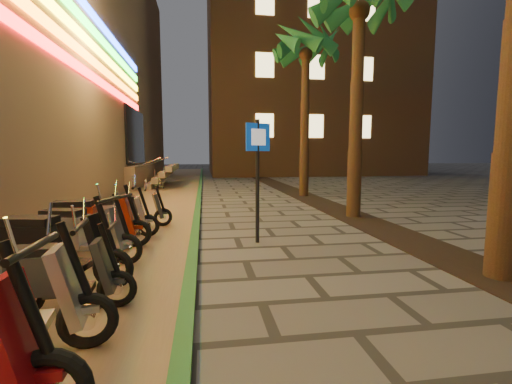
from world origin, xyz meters
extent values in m
cube|color=#8C7251|center=(-2.60, 10.00, 0.01)|extent=(3.40, 60.00, 0.01)
cube|color=#25632A|center=(-0.90, 10.00, 0.05)|extent=(0.18, 60.00, 0.10)
cube|color=black|center=(3.60, 5.00, 0.01)|extent=(1.20, 40.00, 0.02)
cube|color=black|center=(-4.45, 18.00, 2.80)|extent=(0.08, 5.00, 3.00)
cube|color=gray|center=(-6.50, 18.00, 0.60)|extent=(5.00, 6.00, 1.20)
cube|color=#FF1414|center=(-4.45, 6.00, 4.50)|extent=(0.06, 26.00, 0.28)
cube|color=orange|center=(-4.45, 6.00, 5.05)|extent=(0.06, 26.00, 0.28)
cube|color=gray|center=(-3.50, 18.00, 0.15)|extent=(0.35, 5.00, 0.30)
cube|color=gray|center=(-3.15, 18.00, 0.45)|extent=(0.35, 5.00, 0.30)
cube|color=gray|center=(-2.80, 18.00, 0.75)|extent=(0.35, 5.00, 0.30)
cube|color=gray|center=(-2.45, 18.00, 1.05)|extent=(0.35, 5.00, 0.30)
cylinder|color=silver|center=(-3.90, 16.00, 1.25)|extent=(2.09, 0.06, 0.81)
cylinder|color=silver|center=(-3.90, 20.00, 1.25)|extent=(2.09, 0.06, 0.81)
cube|color=brown|center=(9.00, 32.00, 12.50)|extent=(18.00, 16.00, 25.00)
cube|color=#ECD382|center=(4.00, 23.97, 4.00)|extent=(1.40, 0.06, 1.80)
cube|color=#ECD382|center=(8.00, 23.97, 4.00)|extent=(1.40, 0.06, 1.80)
cube|color=#ECD382|center=(12.00, 23.97, 4.00)|extent=(1.40, 0.06, 1.80)
cube|color=#ECD382|center=(4.00, 23.97, 8.50)|extent=(1.40, 0.06, 1.80)
cube|color=#ECD382|center=(8.00, 23.97, 8.50)|extent=(1.40, 0.06, 1.80)
cube|color=#ECD382|center=(12.00, 23.97, 8.50)|extent=(1.40, 0.06, 1.80)
cube|color=#ECD382|center=(4.00, 23.97, 13.00)|extent=(1.40, 0.06, 1.80)
cube|color=#ECD382|center=(8.00, 23.97, 13.00)|extent=(1.40, 0.06, 1.80)
cube|color=#ECD382|center=(12.00, 23.97, 13.00)|extent=(1.40, 0.06, 1.80)
cylinder|color=#472D19|center=(3.60, 7.00, 2.85)|extent=(0.40, 0.40, 5.70)
sphere|color=#472D19|center=(3.60, 7.00, 5.70)|extent=(0.56, 0.56, 0.56)
cone|color=#184D1F|center=(4.28, 7.57, 6.15)|extent=(1.70, 1.86, 1.52)
cone|color=#184D1F|center=(3.75, 7.87, 6.15)|extent=(2.00, 0.93, 1.52)
cone|color=#184D1F|center=(3.16, 7.77, 6.15)|extent=(1.97, 1.48, 1.52)
cylinder|color=#472D19|center=(3.60, 12.00, 2.98)|extent=(0.40, 0.40, 5.95)
sphere|color=#472D19|center=(3.60, 12.00, 5.95)|extent=(0.56, 0.56, 0.56)
cone|color=#184D1F|center=(4.49, 12.00, 6.40)|extent=(0.60, 1.93, 1.52)
cone|color=#184D1F|center=(4.28, 12.57, 6.40)|extent=(1.70, 1.86, 1.52)
cone|color=#184D1F|center=(3.75, 12.87, 6.40)|extent=(2.00, 0.93, 1.52)
cone|color=#184D1F|center=(3.16, 12.77, 6.40)|extent=(1.97, 1.48, 1.52)
cone|color=#184D1F|center=(2.77, 12.30, 6.40)|extent=(1.22, 2.02, 1.52)
cone|color=#184D1F|center=(2.77, 11.70, 6.40)|extent=(1.22, 2.02, 1.52)
cone|color=#184D1F|center=(3.16, 11.23, 6.40)|extent=(1.97, 1.48, 1.52)
cone|color=#184D1F|center=(3.75, 11.13, 6.40)|extent=(2.00, 0.93, 1.52)
cone|color=#184D1F|center=(4.28, 11.43, 6.40)|extent=(1.70, 1.86, 1.52)
cylinder|color=black|center=(0.39, 4.55, 1.25)|extent=(0.08, 0.08, 2.50)
cube|color=#0C3FA7|center=(0.40, 4.53, 2.15)|extent=(0.52, 0.25, 0.55)
cube|color=white|center=(0.41, 4.51, 2.15)|extent=(0.30, 0.15, 0.32)
cube|color=maroon|center=(-1.86, -0.04, 0.67)|extent=(0.30, 0.45, 0.78)
cylinder|color=black|center=(-1.78, -0.03, 0.89)|extent=(0.31, 0.08, 0.82)
cylinder|color=black|center=(-1.73, -0.03, 1.25)|extent=(0.06, 0.65, 0.05)
cube|color=maroon|center=(-1.71, -0.03, 0.42)|extent=(0.25, 0.16, 0.07)
torus|color=black|center=(-1.77, 0.96, 0.27)|extent=(0.55, 0.18, 0.54)
cylinder|color=silver|center=(-1.77, 0.96, 0.27)|extent=(0.16, 0.12, 0.15)
cube|color=silver|center=(-2.36, 0.87, 0.31)|extent=(0.62, 0.43, 0.08)
cube|color=silver|center=(-1.92, 0.94, 0.63)|extent=(0.34, 0.45, 0.74)
cylinder|color=black|center=(-1.85, 0.95, 0.84)|extent=(0.29, 0.11, 0.78)
cylinder|color=black|center=(-1.79, 0.96, 1.17)|extent=(0.13, 0.61, 0.05)
cube|color=silver|center=(-1.77, 0.96, 0.40)|extent=(0.25, 0.18, 0.06)
torus|color=black|center=(-2.71, 1.75, 0.23)|extent=(0.46, 0.12, 0.46)
cylinder|color=silver|center=(-2.71, 1.75, 0.23)|extent=(0.13, 0.10, 0.12)
torus|color=black|center=(-1.72, 1.82, 0.23)|extent=(0.46, 0.12, 0.46)
cylinder|color=silver|center=(-1.72, 1.82, 0.23)|extent=(0.13, 0.10, 0.12)
cube|color=#2A2C2F|center=(-2.22, 1.78, 0.26)|extent=(0.51, 0.34, 0.07)
cube|color=#2A2C2F|center=(-2.64, 1.75, 0.49)|extent=(0.64, 0.38, 0.44)
cube|color=black|center=(-2.64, 1.75, 0.74)|extent=(0.57, 0.32, 0.11)
cube|color=#2A2C2F|center=(-1.84, 1.81, 0.53)|extent=(0.26, 0.37, 0.62)
cylinder|color=black|center=(-1.78, 1.82, 0.71)|extent=(0.25, 0.08, 0.65)
cylinder|color=black|center=(-1.74, 1.82, 0.99)|extent=(0.08, 0.51, 0.04)
cube|color=#2A2C2F|center=(-1.72, 1.82, 0.34)|extent=(0.20, 0.14, 0.05)
torus|color=black|center=(-3.11, 2.67, 0.28)|extent=(0.58, 0.21, 0.57)
cylinder|color=silver|center=(-3.11, 2.67, 0.28)|extent=(0.17, 0.14, 0.15)
torus|color=black|center=(-1.91, 2.44, 0.28)|extent=(0.58, 0.21, 0.57)
cylinder|color=silver|center=(-1.91, 2.44, 0.28)|extent=(0.17, 0.14, 0.15)
cube|color=black|center=(-2.52, 2.55, 0.33)|extent=(0.66, 0.48, 0.09)
cube|color=black|center=(-3.02, 2.65, 0.60)|extent=(0.82, 0.55, 0.54)
cube|color=black|center=(-3.02, 2.65, 0.91)|extent=(0.73, 0.47, 0.13)
cube|color=black|center=(-2.06, 2.47, 0.65)|extent=(0.37, 0.48, 0.76)
cylinder|color=black|center=(-1.99, 2.45, 0.87)|extent=(0.31, 0.13, 0.80)
cylinder|color=black|center=(-1.94, 2.44, 1.22)|extent=(0.17, 0.63, 0.05)
cube|color=black|center=(-1.91, 2.44, 0.41)|extent=(0.26, 0.19, 0.07)
torus|color=black|center=(-3.06, 3.71, 0.26)|extent=(0.54, 0.21, 0.53)
cylinder|color=silver|center=(-3.06, 3.71, 0.26)|extent=(0.16, 0.13, 0.14)
torus|color=black|center=(-1.95, 3.46, 0.26)|extent=(0.54, 0.21, 0.53)
cylinder|color=silver|center=(-1.95, 3.46, 0.26)|extent=(0.16, 0.13, 0.14)
cube|color=#ADADB5|center=(-2.52, 3.59, 0.30)|extent=(0.62, 0.46, 0.08)
cube|color=#ADADB5|center=(-2.98, 3.69, 0.56)|extent=(0.78, 0.53, 0.51)
cube|color=black|center=(-2.98, 3.69, 0.85)|extent=(0.68, 0.45, 0.12)
cube|color=#ADADB5|center=(-2.09, 3.49, 0.61)|extent=(0.35, 0.45, 0.71)
cylinder|color=black|center=(-2.02, 3.48, 0.81)|extent=(0.29, 0.13, 0.75)
cylinder|color=black|center=(-1.97, 3.47, 1.14)|extent=(0.17, 0.58, 0.04)
cube|color=#ADADB5|center=(-1.95, 3.46, 0.39)|extent=(0.25, 0.19, 0.06)
torus|color=black|center=(-3.17, 4.43, 0.28)|extent=(0.56, 0.16, 0.55)
cylinder|color=silver|center=(-3.17, 4.43, 0.28)|extent=(0.16, 0.12, 0.15)
torus|color=black|center=(-1.99, 4.55, 0.28)|extent=(0.56, 0.16, 0.55)
cylinder|color=silver|center=(-1.99, 4.55, 0.28)|extent=(0.16, 0.12, 0.15)
cube|color=maroon|center=(-2.59, 4.49, 0.32)|extent=(0.62, 0.42, 0.08)
cube|color=maroon|center=(-3.09, 4.44, 0.58)|extent=(0.78, 0.48, 0.53)
cube|color=black|center=(-3.09, 4.44, 0.89)|extent=(0.69, 0.41, 0.13)
cube|color=maroon|center=(-2.14, 4.54, 0.64)|extent=(0.33, 0.45, 0.75)
cylinder|color=black|center=(-2.07, 4.54, 0.85)|extent=(0.30, 0.10, 0.79)
cylinder|color=black|center=(-2.01, 4.55, 1.19)|extent=(0.11, 0.62, 0.05)
cube|color=maroon|center=(-1.99, 4.55, 0.40)|extent=(0.25, 0.17, 0.06)
torus|color=black|center=(-2.97, 5.27, 0.25)|extent=(0.50, 0.15, 0.49)
cylinder|color=silver|center=(-2.97, 5.27, 0.25)|extent=(0.14, 0.11, 0.13)
torus|color=black|center=(-1.92, 5.40, 0.25)|extent=(0.50, 0.15, 0.49)
cylinder|color=silver|center=(-1.92, 5.40, 0.25)|extent=(0.14, 0.11, 0.13)
cube|color=silver|center=(-2.45, 5.33, 0.28)|extent=(0.56, 0.38, 0.08)
cube|color=silver|center=(-2.89, 5.28, 0.52)|extent=(0.70, 0.44, 0.47)
cube|color=black|center=(-2.89, 5.28, 0.80)|extent=(0.62, 0.37, 0.11)
cube|color=silver|center=(-2.05, 5.38, 0.57)|extent=(0.30, 0.41, 0.67)
cylinder|color=black|center=(-1.98, 5.39, 0.76)|extent=(0.27, 0.10, 0.70)
cylinder|color=black|center=(-1.94, 5.39, 1.06)|extent=(0.11, 0.55, 0.04)
cube|color=silver|center=(-1.92, 5.40, 0.36)|extent=(0.22, 0.16, 0.06)
torus|color=black|center=(-2.68, 6.20, 0.23)|extent=(0.47, 0.22, 0.47)
cylinder|color=silver|center=(-2.68, 6.20, 0.23)|extent=(0.15, 0.12, 0.13)
torus|color=black|center=(-1.72, 6.48, 0.23)|extent=(0.47, 0.22, 0.47)
cylinder|color=silver|center=(-1.72, 6.48, 0.23)|extent=(0.15, 0.12, 0.13)
cube|color=#242529|center=(-2.21, 6.34, 0.27)|extent=(0.56, 0.43, 0.07)
cube|color=#242529|center=(-2.61, 6.22, 0.49)|extent=(0.70, 0.50, 0.45)
cube|color=black|center=(-2.61, 6.22, 0.75)|extent=(0.61, 0.43, 0.11)
cube|color=#242529|center=(-1.84, 6.45, 0.54)|extent=(0.33, 0.41, 0.63)
cylinder|color=black|center=(-1.78, 6.47, 0.72)|extent=(0.25, 0.13, 0.66)
cylinder|color=black|center=(-1.73, 6.48, 1.00)|extent=(0.19, 0.51, 0.04)
cube|color=#242529|center=(-1.72, 6.48, 0.34)|extent=(0.22, 0.18, 0.05)
camera|label=1|loc=(-0.68, -2.28, 1.82)|focal=24.00mm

